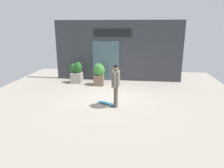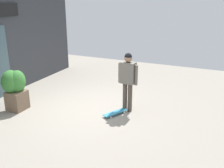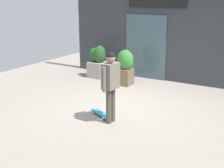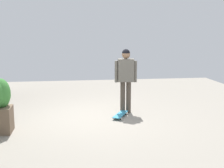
# 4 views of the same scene
# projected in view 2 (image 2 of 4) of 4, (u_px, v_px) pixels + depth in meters

# --- Properties ---
(ground_plane) EXTENTS (12.00, 12.00, 0.00)m
(ground_plane) POSITION_uv_depth(u_px,v_px,m) (90.00, 109.00, 7.81)
(ground_plane) COLOR gray
(building_facade) EXTENTS (7.40, 0.31, 3.48)m
(building_facade) POSITION_uv_depth(u_px,v_px,m) (0.00, 44.00, 8.49)
(building_facade) COLOR #383A3F
(building_facade) RESTS_ON ground_plane
(skateboarder) EXTENTS (0.29, 0.60, 1.73)m
(skateboarder) POSITION_uv_depth(u_px,v_px,m) (128.00, 76.00, 7.35)
(skateboarder) COLOR #4C4238
(skateboarder) RESTS_ON ground_plane
(skateboard) EXTENTS (0.78, 0.53, 0.08)m
(skateboard) POSITION_uv_depth(u_px,v_px,m) (115.00, 113.00, 7.41)
(skateboard) COLOR teal
(skateboard) RESTS_ON ground_plane
(planter_box_left) EXTENTS (0.65, 0.62, 1.20)m
(planter_box_left) POSITION_uv_depth(u_px,v_px,m) (15.00, 87.00, 7.58)
(planter_box_left) COLOR brown
(planter_box_left) RESTS_ON ground_plane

